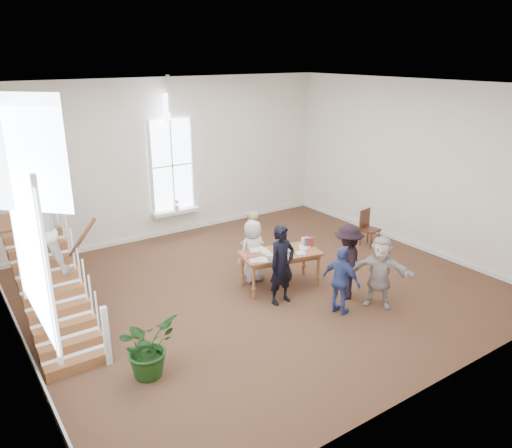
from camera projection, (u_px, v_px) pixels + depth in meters
ground at (260, 287)px, 11.49m from camera, size 10.00×10.00×0.00m
room_shell at (176, 220)px, 14.78m from camera, size 10.49×10.00×10.00m
staircase at (45, 253)px, 9.23m from camera, size 1.10×4.10×2.92m
library_table at (279, 256)px, 11.32m from camera, size 1.94×1.25×0.90m
police_officer at (282, 265)px, 10.54m from camera, size 0.66×0.45×1.75m
elderly_woman at (253, 251)px, 11.61m from camera, size 0.76×0.52×1.49m
person_yellow at (252, 241)px, 12.16m from camera, size 0.87×0.76×1.52m
woman_cluster_a at (341, 281)px, 10.14m from camera, size 0.56×0.92×1.45m
woman_cluster_b at (347, 262)px, 10.78m from camera, size 1.20×1.21×1.68m
woman_cluster_c at (380, 272)px, 10.45m from camera, size 1.25×1.42×1.56m
floor_plant at (147, 346)px, 8.23m from camera, size 1.22×1.15×1.07m
side_chair at (368, 226)px, 13.82m from camera, size 0.51×0.51×1.03m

